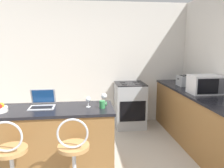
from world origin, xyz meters
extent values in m
cube|color=silver|center=(0.00, 2.66, 1.30)|extent=(12.00, 0.06, 2.60)
cube|color=olive|center=(-0.54, 0.67, 0.45)|extent=(1.59, 0.59, 0.90)
cube|color=black|center=(-0.54, 0.67, 0.92)|extent=(1.62, 0.62, 0.03)
cube|color=olive|center=(1.82, 1.06, 0.45)|extent=(0.60, 3.13, 0.90)
cube|color=black|center=(1.82, 1.06, 0.92)|extent=(0.63, 3.16, 0.03)
cylinder|color=#B7844C|center=(-0.87, 0.14, 0.65)|extent=(0.34, 0.34, 0.04)
torus|color=silver|center=(-0.87, 0.05, 0.85)|extent=(0.32, 0.02, 0.32)
cylinder|color=#B7844C|center=(-0.22, 0.14, 0.65)|extent=(0.34, 0.34, 0.04)
torus|color=silver|center=(-0.22, 0.05, 0.85)|extent=(0.32, 0.02, 0.32)
cube|color=#B7BABF|center=(-0.64, 0.71, 0.94)|extent=(0.31, 0.23, 0.01)
cube|color=black|center=(-0.64, 0.70, 0.94)|extent=(0.27, 0.13, 0.00)
cube|color=#B7BABF|center=(-0.64, 0.84, 1.05)|extent=(0.31, 0.07, 0.21)
cube|color=#19478C|center=(-0.64, 0.83, 1.06)|extent=(0.28, 0.06, 0.18)
cube|color=silver|center=(1.85, 1.23, 1.08)|extent=(0.49, 0.34, 0.30)
cube|color=black|center=(1.81, 1.06, 1.08)|extent=(0.34, 0.01, 0.24)
cube|color=#4C4C51|center=(2.03, 1.06, 1.08)|extent=(0.10, 0.01, 0.24)
cube|color=#9EA3A8|center=(1.81, 1.91, 1.03)|extent=(0.22, 0.27, 0.20)
cube|color=black|center=(1.77, 1.91, 1.13)|extent=(0.05, 0.19, 0.00)
cube|color=black|center=(1.85, 1.91, 1.13)|extent=(0.05, 0.19, 0.00)
cube|color=black|center=(1.69, 1.91, 1.07)|extent=(0.02, 0.02, 0.02)
cube|color=#9EA3A8|center=(0.83, 2.31, 0.46)|extent=(0.61, 0.60, 0.91)
cube|color=black|center=(0.83, 2.00, 0.42)|extent=(0.51, 0.01, 0.41)
cube|color=black|center=(0.83, 2.31, 0.92)|extent=(0.61, 0.60, 0.02)
cylinder|color=black|center=(0.69, 2.19, 0.94)|extent=(0.11, 0.11, 0.01)
cylinder|color=black|center=(0.97, 2.19, 0.94)|extent=(0.11, 0.11, 0.01)
cylinder|color=black|center=(0.69, 2.43, 0.94)|extent=(0.11, 0.11, 0.01)
cylinder|color=black|center=(0.97, 2.43, 0.94)|extent=(0.11, 0.11, 0.01)
cylinder|color=#338447|center=(0.12, 0.61, 0.98)|extent=(0.07, 0.07, 0.10)
torus|color=#338447|center=(0.17, 0.61, 0.99)|extent=(0.01, 0.06, 0.06)
cylinder|color=silver|center=(0.16, 0.82, 0.94)|extent=(0.06, 0.06, 0.00)
cylinder|color=silver|center=(0.16, 0.82, 0.97)|extent=(0.01, 0.01, 0.07)
sphere|color=silver|center=(0.16, 0.82, 1.04)|extent=(0.08, 0.08, 0.08)
sphere|color=orange|center=(-1.10, 0.62, 1.01)|extent=(0.07, 0.07, 0.07)
cylinder|color=silver|center=(-0.05, 0.68, 0.94)|extent=(0.06, 0.06, 0.00)
cylinder|color=silver|center=(-0.05, 0.68, 0.97)|extent=(0.01, 0.01, 0.07)
sphere|color=silver|center=(-0.05, 0.68, 1.04)|extent=(0.07, 0.07, 0.07)
camera|label=1|loc=(-0.08, -2.06, 1.74)|focal=35.00mm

